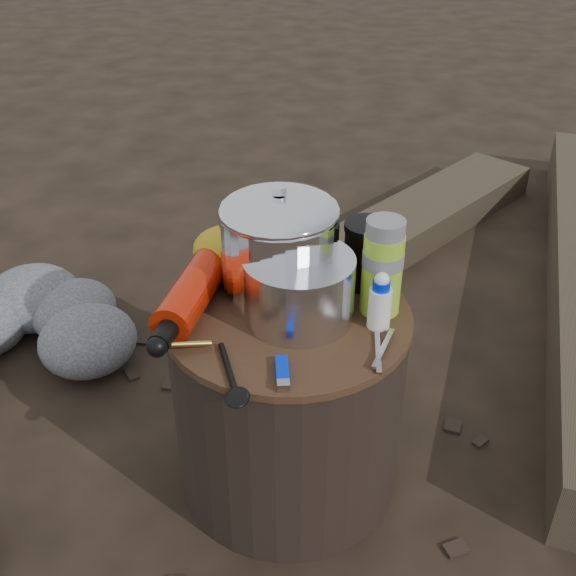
# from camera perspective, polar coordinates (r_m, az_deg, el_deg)

# --- Properties ---
(ground) EXTENTS (60.00, 60.00, 0.00)m
(ground) POSITION_cam_1_polar(r_m,az_deg,el_deg) (1.57, 0.00, -14.96)
(ground) COLOR black
(ground) RESTS_ON ground
(stump) EXTENTS (0.46, 0.46, 0.42)m
(stump) POSITION_cam_1_polar(r_m,az_deg,el_deg) (1.42, 0.00, -9.18)
(stump) COLOR black
(stump) RESTS_ON ground
(log_small) EXTENTS (0.99, 1.16, 0.11)m
(log_small) POSITION_cam_1_polar(r_m,az_deg,el_deg) (2.42, 9.75, 5.04)
(log_small) COLOR #3B3123
(log_small) RESTS_ON ground
(foil_windscreen) EXTENTS (0.20, 0.20, 0.12)m
(foil_windscreen) POSITION_cam_1_polar(r_m,az_deg,el_deg) (1.24, 0.90, -0.02)
(foil_windscreen) COLOR silver
(foil_windscreen) RESTS_ON stump
(camping_pot) EXTENTS (0.22, 0.22, 0.22)m
(camping_pot) POSITION_cam_1_polar(r_m,az_deg,el_deg) (1.28, -0.70, 3.44)
(camping_pot) COLOR silver
(camping_pot) RESTS_ON stump
(fuel_bottle) EXTENTS (0.12, 0.31, 0.07)m
(fuel_bottle) POSITION_cam_1_polar(r_m,az_deg,el_deg) (1.29, -7.92, -0.35)
(fuel_bottle) COLOR red
(fuel_bottle) RESTS_ON stump
(thermos) EXTENTS (0.07, 0.07, 0.18)m
(thermos) POSITION_cam_1_polar(r_m,az_deg,el_deg) (1.26, 7.80, 1.71)
(thermos) COLOR #9CD22D
(thermos) RESTS_ON stump
(travel_mug) EXTENTS (0.09, 0.09, 0.13)m
(travel_mug) POSITION_cam_1_polar(r_m,az_deg,el_deg) (1.35, 6.48, 2.76)
(travel_mug) COLOR black
(travel_mug) RESTS_ON stump
(stuff_sack) EXTENTS (0.14, 0.12, 0.10)m
(stuff_sack) POSITION_cam_1_polar(r_m,az_deg,el_deg) (1.39, -4.95, 3.14)
(stuff_sack) COLOR gold
(stuff_sack) RESTS_ON stump
(food_pouch) EXTENTS (0.12, 0.07, 0.15)m
(food_pouch) POSITION_cam_1_polar(r_m,az_deg,el_deg) (1.41, 1.00, 4.82)
(food_pouch) COLOR navy
(food_pouch) RESTS_ON stump
(lighter) EXTENTS (0.03, 0.08, 0.01)m
(lighter) POSITION_cam_1_polar(r_m,az_deg,el_deg) (1.14, -0.49, -6.75)
(lighter) COLOR #0029EA
(lighter) RESTS_ON stump
(pot_grabber) EXTENTS (0.05, 0.12, 0.01)m
(pot_grabber) POSITION_cam_1_polar(r_m,az_deg,el_deg) (1.20, 7.45, -5.16)
(pot_grabber) COLOR #B5B5BA
(pot_grabber) RESTS_ON stump
(spork) EXTENTS (0.09, 0.16, 0.01)m
(spork) POSITION_cam_1_polar(r_m,az_deg,el_deg) (1.15, -4.94, -6.65)
(spork) COLOR black
(spork) RESTS_ON stump
(squeeze_bottle) EXTENTS (0.04, 0.04, 0.10)m
(squeeze_bottle) POSITION_cam_1_polar(r_m,az_deg,el_deg) (1.24, 7.59, -1.24)
(squeeze_bottle) COLOR white
(squeeze_bottle) RESTS_ON stump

